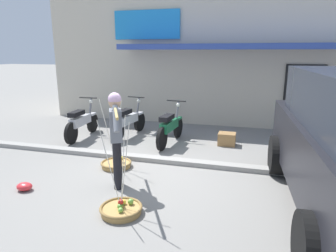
{
  "coord_description": "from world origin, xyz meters",
  "views": [
    {
      "loc": [
        1.86,
        -5.2,
        2.35
      ],
      "look_at": [
        0.23,
        0.6,
        0.85
      ],
      "focal_mm": 31.89,
      "sensor_mm": 36.0,
      "label": 1
    }
  ],
  "objects": [
    {
      "name": "fruit_basket_right_side",
      "position": [
        0.1,
        -1.52,
        0.08
      ],
      "size": [
        0.64,
        0.64,
        1.45
      ],
      "color": "#B2894C",
      "rests_on": "ground"
    },
    {
      "name": "wooden_crate",
      "position": [
        1.32,
        2.34,
        0.16
      ],
      "size": [
        0.44,
        0.36,
        0.32
      ],
      "primitive_type": "cube",
      "color": "olive",
      "rests_on": "ground"
    },
    {
      "name": "ground_plane",
      "position": [
        0.0,
        0.0,
        0.0
      ],
      "size": [
        90.0,
        90.0,
        0.0
      ],
      "primitive_type": "plane",
      "color": "gray"
    },
    {
      "name": "plastic_litter_bag",
      "position": [
        -1.84,
        -1.27,
        0.07
      ],
      "size": [
        0.28,
        0.22,
        0.14
      ],
      "primitive_type": "ellipsoid",
      "color": "red",
      "rests_on": "ground"
    },
    {
      "name": "storefront_building",
      "position": [
        1.4,
        6.86,
        2.1
      ],
      "size": [
        13.0,
        6.0,
        4.2
      ],
      "color": "beige",
      "rests_on": "ground"
    },
    {
      "name": "motorcycle_third_in_row",
      "position": [
        -0.12,
        2.04,
        0.45
      ],
      "size": [
        0.54,
        1.82,
        1.09
      ],
      "color": "black",
      "rests_on": "ground"
    },
    {
      "name": "motorcycle_second_in_row",
      "position": [
        -1.43,
        2.4,
        0.45
      ],
      "size": [
        0.54,
        1.82,
        1.09
      ],
      "color": "black",
      "rests_on": "ground"
    },
    {
      "name": "fruit_vendor",
      "position": [
        -0.34,
        -0.68,
        0.98
      ],
      "size": [
        0.91,
        1.7,
        1.7
      ],
      "color": "black",
      "rests_on": "ground"
    },
    {
      "name": "sidewalk_curb",
      "position": [
        0.0,
        0.7,
        0.05
      ],
      "size": [
        20.0,
        0.24,
        0.1
      ],
      "primitive_type": "cube",
      "color": "gray",
      "rests_on": "ground"
    },
    {
      "name": "fruit_basket_left_side",
      "position": [
        -0.77,
        0.16,
        0.08
      ],
      "size": [
        0.64,
        0.64,
        1.45
      ],
      "color": "#B2894C",
      "rests_on": "ground"
    },
    {
      "name": "motorcycle_nearest_shop",
      "position": [
        -2.63,
        1.9,
        0.45
      ],
      "size": [
        0.54,
        1.82,
        1.09
      ],
      "color": "black",
      "rests_on": "ground"
    }
  ]
}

